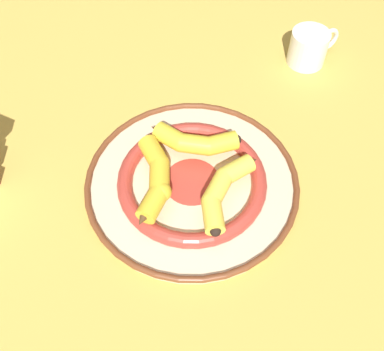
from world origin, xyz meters
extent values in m
plane|color=gold|center=(0.00, 0.00, 0.00)|extent=(2.80, 2.80, 0.00)
cylinder|color=beige|center=(0.02, -0.02, 0.01)|extent=(0.37, 0.37, 0.02)
torus|color=#AD382D|center=(0.02, -0.02, 0.02)|extent=(0.27, 0.27, 0.03)
cylinder|color=#AD382D|center=(0.02, -0.02, 0.02)|extent=(0.10, 0.10, 0.00)
torus|color=brown|center=(0.02, -0.02, 0.02)|extent=(0.38, 0.38, 0.01)
cylinder|color=yellow|center=(0.07, 0.05, 0.05)|extent=(0.04, 0.06, 0.04)
cylinder|color=yellow|center=(0.07, 0.00, 0.05)|extent=(0.05, 0.06, 0.04)
cylinder|color=yellow|center=(0.10, -0.04, 0.05)|extent=(0.06, 0.06, 0.04)
sphere|color=yellow|center=(0.06, 0.02, 0.05)|extent=(0.04, 0.04, 0.04)
sphere|color=yellow|center=(0.08, -0.02, 0.05)|extent=(0.04, 0.04, 0.04)
cone|color=#472D19|center=(0.07, 0.08, 0.05)|extent=(0.03, 0.03, 0.03)
sphere|color=black|center=(0.12, -0.06, 0.05)|extent=(0.02, 0.02, 0.02)
cylinder|color=yellow|center=(0.06, -0.09, 0.05)|extent=(0.06, 0.06, 0.03)
cylinder|color=yellow|center=(0.01, -0.08, 0.05)|extent=(0.06, 0.04, 0.03)
cylinder|color=yellow|center=(-0.04, -0.10, 0.05)|extent=(0.06, 0.06, 0.03)
sphere|color=yellow|center=(0.04, -0.08, 0.05)|extent=(0.03, 0.03, 0.03)
sphere|color=yellow|center=(-0.02, -0.08, 0.05)|extent=(0.03, 0.03, 0.03)
cone|color=#472D19|center=(0.08, -0.10, 0.05)|extent=(0.04, 0.04, 0.02)
sphere|color=black|center=(-0.06, -0.11, 0.05)|extent=(0.02, 0.02, 0.02)
cylinder|color=gold|center=(-0.07, 0.00, 0.05)|extent=(0.06, 0.04, 0.04)
cylinder|color=gold|center=(-0.02, 0.02, 0.05)|extent=(0.07, 0.06, 0.04)
cylinder|color=gold|center=(0.02, 0.06, 0.05)|extent=(0.06, 0.07, 0.04)
sphere|color=gold|center=(-0.04, 0.00, 0.05)|extent=(0.04, 0.04, 0.04)
sphere|color=gold|center=(0.01, 0.03, 0.05)|extent=(0.04, 0.04, 0.04)
cone|color=#472D19|center=(-0.10, 0.00, 0.05)|extent=(0.03, 0.03, 0.03)
sphere|color=black|center=(0.04, 0.08, 0.05)|extent=(0.02, 0.02, 0.02)
cylinder|color=white|center=(0.45, -0.08, 0.04)|extent=(0.08, 0.08, 0.08)
cylinder|color=#331C0F|center=(0.45, -0.08, 0.07)|extent=(0.07, 0.07, 0.00)
torus|color=white|center=(0.49, -0.11, 0.04)|extent=(0.05, 0.04, 0.06)
camera|label=1|loc=(-0.38, -0.24, 0.68)|focal=42.00mm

